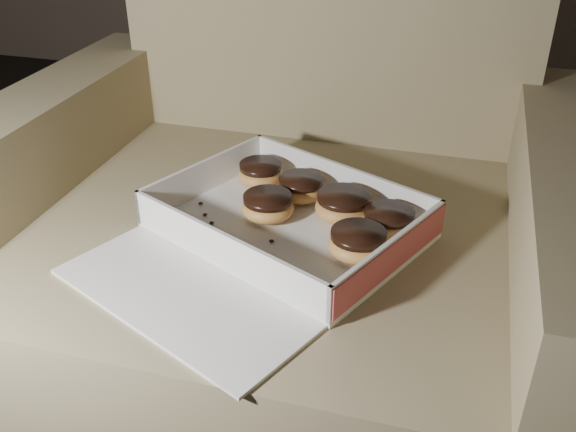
# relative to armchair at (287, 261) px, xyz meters

# --- Properties ---
(armchair) EXTENTS (0.95, 0.80, 0.99)m
(armchair) POSITION_rel_armchair_xyz_m (0.00, 0.00, 0.00)
(armchair) COLOR #907F5C
(armchair) RESTS_ON floor
(bakery_box) EXTENTS (0.50, 0.53, 0.06)m
(bakery_box) POSITION_rel_armchair_xyz_m (0.02, -0.15, 0.14)
(bakery_box) COLOR white
(bakery_box) RESTS_ON armchair
(donut_a) EXTENTS (0.08, 0.08, 0.04)m
(donut_a) POSITION_rel_armchair_xyz_m (0.15, -0.16, 0.16)
(donut_a) COLOR gold
(donut_a) RESTS_ON bakery_box
(donut_b) EXTENTS (0.07, 0.07, 0.04)m
(donut_b) POSITION_rel_armchair_xyz_m (-0.05, 0.01, 0.16)
(donut_b) COLOR gold
(donut_b) RESTS_ON bakery_box
(donut_c) EXTENTS (0.07, 0.07, 0.04)m
(donut_c) POSITION_rel_armchair_xyz_m (0.03, -0.02, 0.16)
(donut_c) COLOR gold
(donut_c) RESTS_ON bakery_box
(donut_d) EXTENTS (0.08, 0.08, 0.04)m
(donut_d) POSITION_rel_armchair_xyz_m (0.11, -0.06, 0.16)
(donut_d) COLOR gold
(donut_d) RESTS_ON bakery_box
(donut_e) EXTENTS (0.08, 0.08, 0.04)m
(donut_e) POSITION_rel_armchair_xyz_m (0.18, -0.09, 0.16)
(donut_e) COLOR gold
(donut_e) RESTS_ON bakery_box
(donut_f) EXTENTS (0.08, 0.08, 0.04)m
(donut_f) POSITION_rel_armchair_xyz_m (-0.00, -0.09, 0.16)
(donut_f) COLOR gold
(donut_f) RESTS_ON bakery_box
(crumb_a) EXTENTS (0.01, 0.01, 0.00)m
(crumb_a) POSITION_rel_armchair_xyz_m (0.02, -0.15, 0.14)
(crumb_a) COLOR black
(crumb_a) RESTS_ON bakery_box
(crumb_b) EXTENTS (0.01, 0.01, 0.00)m
(crumb_b) POSITION_rel_armchair_xyz_m (-0.08, -0.13, 0.14)
(crumb_b) COLOR black
(crumb_b) RESTS_ON bakery_box
(crumb_c) EXTENTS (0.01, 0.01, 0.00)m
(crumb_c) POSITION_rel_armchair_xyz_m (-0.10, -0.11, 0.14)
(crumb_c) COLOR black
(crumb_c) RESTS_ON bakery_box
(crumb_d) EXTENTS (0.01, 0.01, 0.00)m
(crumb_d) POSITION_rel_armchair_xyz_m (-0.12, -0.08, 0.14)
(crumb_d) COLOR black
(crumb_d) RESTS_ON bakery_box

